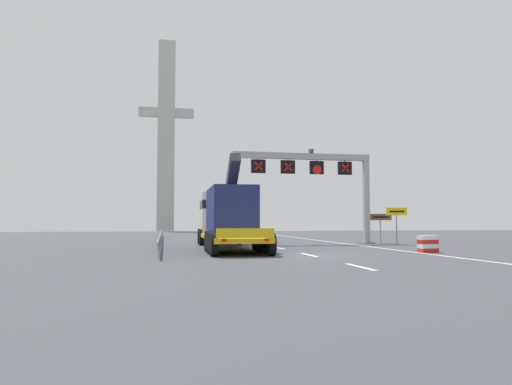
# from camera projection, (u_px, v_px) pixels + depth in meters

# --- Properties ---
(ground) EXTENTS (112.00, 112.00, 0.00)m
(ground) POSITION_uv_depth(u_px,v_px,m) (307.00, 255.00, 22.74)
(ground) COLOR #424449
(lane_markings) EXTENTS (0.20, 63.53, 0.01)m
(lane_markings) POSITION_uv_depth(u_px,v_px,m) (235.00, 238.00, 46.75)
(lane_markings) COLOR silver
(lane_markings) RESTS_ON ground
(edge_line_right) EXTENTS (0.20, 63.00, 0.01)m
(edge_line_right) POSITION_uv_depth(u_px,v_px,m) (339.00, 243.00, 35.67)
(edge_line_right) COLOR silver
(edge_line_right) RESTS_ON ground
(overhead_lane_gantry) EXTENTS (10.54, 0.90, 6.91)m
(overhead_lane_gantry) POSITION_uv_depth(u_px,v_px,m) (320.00, 171.00, 34.63)
(overhead_lane_gantry) COLOR #9EA0A5
(overhead_lane_gantry) RESTS_ON ground
(heavy_haul_truck_yellow) EXTENTS (3.19, 14.10, 5.30)m
(heavy_haul_truck_yellow) POSITION_uv_depth(u_px,v_px,m) (226.00, 216.00, 29.44)
(heavy_haul_truck_yellow) COLOR yellow
(heavy_haul_truck_yellow) RESTS_ON ground
(exit_sign_yellow) EXTENTS (1.55, 0.15, 2.59)m
(exit_sign_yellow) POSITION_uv_depth(u_px,v_px,m) (397.00, 216.00, 32.87)
(exit_sign_yellow) COLOR #9EA0A5
(exit_sign_yellow) RESTS_ON ground
(tourist_info_sign_brown) EXTENTS (1.80, 0.15, 2.20)m
(tourist_info_sign_brown) POSITION_uv_depth(u_px,v_px,m) (380.00, 220.00, 35.75)
(tourist_info_sign_brown) COLOR #9EA0A5
(tourist_info_sign_brown) RESTS_ON ground
(crash_barrier_striped) EXTENTS (1.06, 0.63, 0.90)m
(crash_barrier_striped) POSITION_uv_depth(u_px,v_px,m) (428.00, 244.00, 24.73)
(crash_barrier_striped) COLOR red
(crash_barrier_striped) RESTS_ON ground
(guardrail_left) EXTENTS (0.13, 33.18, 0.76)m
(guardrail_left) POSITION_uv_depth(u_px,v_px,m) (161.00, 236.00, 35.74)
(guardrail_left) COLOR #999EA3
(guardrail_left) RESTS_ON ground
(bridge_pylon_distant) EXTENTS (9.00, 2.00, 31.82)m
(bridge_pylon_distant) POSITION_uv_depth(u_px,v_px,m) (166.00, 133.00, 78.55)
(bridge_pylon_distant) COLOR #B7B7B2
(bridge_pylon_distant) RESTS_ON ground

